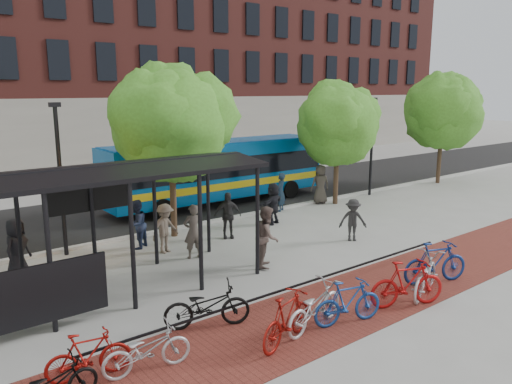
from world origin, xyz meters
TOP-DOWN VIEW (x-y plane):
  - ground at (0.00, 0.00)m, footprint 160.00×160.00m
  - asphalt_street at (0.00, 8.00)m, footprint 160.00×8.00m
  - curb at (0.00, 4.00)m, footprint 160.00×0.25m
  - brick_strip at (-2.00, -5.00)m, footprint 24.00×3.00m
  - bike_rack_rail at (-3.30, -4.10)m, footprint 12.00×0.05m
  - building_brick at (10.00, 26.00)m, footprint 55.00×14.00m
  - bus_shelter at (-8.13, -0.48)m, footprint 10.60×3.07m
  - tree_b at (-2.90, 3.35)m, footprint 5.15×4.20m
  - tree_c at (6.09, 3.35)m, footprint 4.66×3.80m
  - tree_d at (15.10, 3.35)m, footprint 5.39×4.40m
  - lamp_post_left at (-7.00, 3.60)m, footprint 0.35×0.20m
  - lamp_post_right at (9.00, 3.60)m, footprint 0.35×0.20m
  - bus at (1.48, 6.92)m, footprint 11.45×2.86m
  - bike_1 at (-9.07, -4.26)m, footprint 1.69×0.78m
  - bike_2 at (-8.08, -4.74)m, footprint 1.87×0.89m
  - bike_4 at (-6.10, -3.86)m, footprint 2.15×1.50m
  - bike_5 at (-5.14, -5.60)m, footprint 2.04×1.13m
  - bike_6 at (-4.16, -5.46)m, footprint 2.17×1.11m
  - bike_7 at (-3.38, -5.80)m, footprint 1.91×0.99m
  - bike_9 at (-1.42, -6.08)m, footprint 2.14×1.38m
  - bike_10 at (-0.41, -5.93)m, footprint 2.27×1.44m
  - bike_11 at (0.58, -5.62)m, footprint 2.15×1.30m
  - pedestrian_0 at (-8.83, 2.16)m, footprint 1.08×1.04m
  - pedestrian_1 at (-3.76, 0.62)m, footprint 0.75×0.57m
  - pedestrian_2 at (-4.78, 2.74)m, footprint 1.08×1.03m
  - pedestrian_3 at (-4.22, 1.71)m, footprint 1.23×0.88m
  - pedestrian_4 at (-1.54, 1.80)m, footprint 1.12×0.84m
  - pedestrian_5 at (1.11, 2.28)m, footprint 1.69×1.02m
  - pedestrian_6 at (5.44, 3.80)m, footprint 1.10×0.91m
  - pedestrian_7 at (2.85, 3.80)m, footprint 0.78×0.71m
  - pedestrian_8 at (-2.33, -1.50)m, footprint 1.19×1.20m
  - pedestrian_9 at (1.90, -1.36)m, footprint 1.17×1.10m

SIDE VIEW (x-z plane):
  - ground at x=0.00m, z-range 0.00..0.00m
  - bike_rack_rail at x=-3.30m, z-range -0.47..0.47m
  - brick_strip at x=-2.00m, z-range 0.00..0.01m
  - asphalt_street at x=0.00m, z-range 0.00..0.01m
  - curb at x=0.00m, z-range 0.00..0.12m
  - bike_2 at x=-8.08m, z-range 0.00..0.95m
  - bike_1 at x=-9.07m, z-range 0.00..0.98m
  - bike_4 at x=-6.10m, z-range 0.00..1.07m
  - bike_6 at x=-4.16m, z-range 0.00..1.09m
  - bike_7 at x=-3.38m, z-range 0.00..1.10m
  - bike_10 at x=-0.41m, z-range 0.00..1.13m
  - bike_5 at x=-5.14m, z-range 0.00..1.18m
  - bike_11 at x=0.58m, z-range 0.00..1.25m
  - bike_9 at x=-1.42m, z-range 0.00..1.25m
  - pedestrian_9 at x=1.90m, z-range 0.00..1.58m
  - pedestrian_3 at x=-4.22m, z-range 0.00..1.72m
  - pedestrian_5 at x=1.11m, z-range 0.00..1.74m
  - pedestrian_2 at x=-4.78m, z-range 0.00..1.75m
  - pedestrian_4 at x=-1.54m, z-range 0.00..1.76m
  - pedestrian_7 at x=2.85m, z-range 0.00..1.79m
  - pedestrian_1 at x=-3.76m, z-range 0.00..1.84m
  - pedestrian_0 at x=-8.83m, z-range 0.00..1.86m
  - pedestrian_6 at x=5.44m, z-range 0.00..1.93m
  - pedestrian_8 at x=-2.33m, z-range 0.00..1.95m
  - bus at x=1.48m, z-range 0.23..3.31m
  - lamp_post_left at x=-7.00m, z-range 0.18..5.31m
  - lamp_post_right at x=9.00m, z-range 0.18..5.31m
  - bus_shelter at x=-8.13m, z-range 1.20..4.80m
  - tree_c at x=6.09m, z-range 1.09..7.02m
  - tree_b at x=-2.90m, z-range 1.22..7.69m
  - tree_d at x=15.10m, z-range 1.19..7.74m
  - building_brick at x=10.00m, z-range 0.00..20.00m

